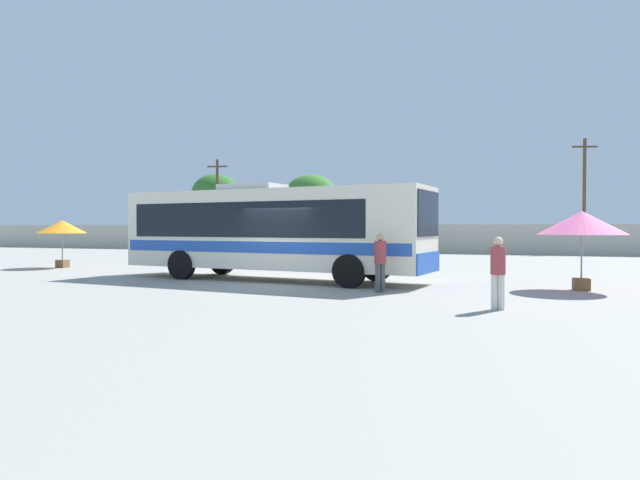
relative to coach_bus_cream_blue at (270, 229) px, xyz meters
name	(u,v)px	position (x,y,z in m)	size (l,w,h in m)	color
ground_plane	(358,265)	(0.87, 8.66, -1.82)	(300.00, 300.00, 0.00)	gray
perimeter_wall	(409,239)	(0.87, 22.96, -0.79)	(80.00, 0.30, 2.07)	#B2AD9E
coach_bus_cream_blue	(270,229)	(0.00, 0.00, 0.00)	(11.47, 3.92, 3.40)	silver
attendant_by_bus_door	(380,259)	(4.57, -2.46, -0.86)	(0.48, 0.48, 1.70)	#4C4C51
passenger_waiting_on_apron	(498,269)	(7.87, -4.94, -0.89)	(0.34, 0.34, 1.65)	silver
vendor_umbrella_near_gate_orange	(62,228)	(-11.54, 2.37, 0.03)	(2.18, 2.18, 2.19)	gray
vendor_umbrella_secondary_pink	(582,224)	(10.10, -0.03, 0.15)	(2.53, 2.53, 2.35)	gray
parked_car_leftmost_red	(246,242)	(-10.66, 19.49, -1.06)	(4.12, 2.07, 1.43)	red
parked_car_second_white	(313,242)	(-5.43, 19.63, -1.01)	(4.54, 2.15, 1.55)	silver
parked_car_third_white	(392,244)	(0.48, 18.75, -1.06)	(4.52, 2.15, 1.43)	silver
utility_pole_near	(584,193)	(13.00, 26.79, 2.53)	(1.77, 0.58, 8.33)	#4C3823
utility_pole_far	(217,202)	(-16.14, 24.89, 2.22)	(1.80, 0.41, 7.72)	#4C3823
roadside_tree_left	(216,195)	(-18.09, 28.07, 3.07)	(4.52, 4.52, 6.83)	brown
roadside_tree_midleft	(311,197)	(-9.18, 29.46, 2.80)	(4.75, 4.75, 6.66)	brown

